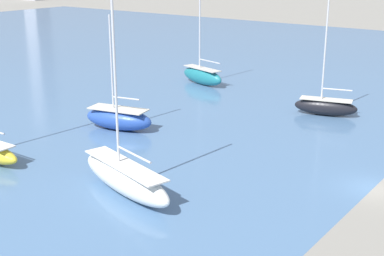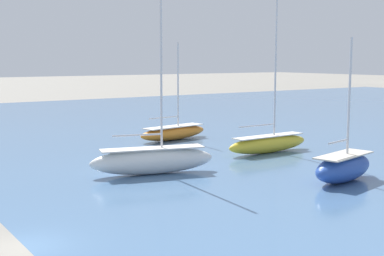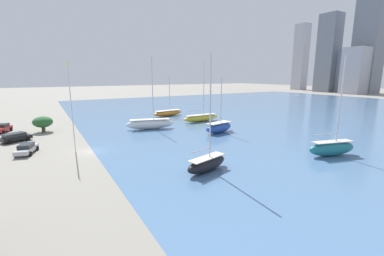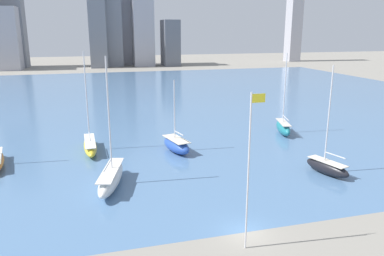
{
  "view_description": "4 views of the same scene",
  "coord_description": "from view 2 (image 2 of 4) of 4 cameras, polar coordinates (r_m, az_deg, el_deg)",
  "views": [
    {
      "loc": [
        -36.06,
        -10.77,
        15.76
      ],
      "look_at": [
        -2.16,
        14.68,
        2.34
      ],
      "focal_mm": 50.0,
      "sensor_mm": 36.0,
      "label": 1
    },
    {
      "loc": [
        26.03,
        -7.33,
        9.34
      ],
      "look_at": [
        1.09,
        9.34,
        5.44
      ],
      "focal_mm": 50.0,
      "sensor_mm": 36.0,
      "label": 2
    },
    {
      "loc": [
        40.55,
        -5.98,
        11.5
      ],
      "look_at": [
        2.31,
        16.38,
        2.36
      ],
      "focal_mm": 24.0,
      "sensor_mm": 36.0,
      "label": 3
    },
    {
      "loc": [
        -12.87,
        -28.46,
        18.06
      ],
      "look_at": [
        -0.32,
        17.42,
        5.55
      ],
      "focal_mm": 35.0,
      "sensor_mm": 36.0,
      "label": 4
    }
  ],
  "objects": [
    {
      "name": "sailboat_white",
      "position": [
        43.58,
        -4.21,
        -3.4
      ],
      "size": [
        4.62,
        10.48,
        15.27
      ],
      "rotation": [
        0.0,
        0.0,
        -0.26
      ],
      "color": "white",
      "rests_on": "harbor_water"
    },
    {
      "name": "sailboat_blue",
      "position": [
        42.49,
        15.85,
        -4.03
      ],
      "size": [
        4.07,
        7.46,
        10.93
      ],
      "rotation": [
        0.0,
        0.0,
        0.23
      ],
      "color": "#284CA8",
      "rests_on": "harbor_water"
    },
    {
      "name": "sailboat_yellow",
      "position": [
        53.87,
        8.17,
        -1.57
      ],
      "size": [
        2.12,
        10.11,
        15.12
      ],
      "rotation": [
        0.0,
        0.0,
        0.03
      ],
      "color": "yellow",
      "rests_on": "harbor_water"
    },
    {
      "name": "sailboat_orange",
      "position": [
        61.87,
        -1.98,
        -0.45
      ],
      "size": [
        3.85,
        9.77,
        11.21
      ],
      "rotation": [
        0.0,
        0.0,
        0.17
      ],
      "color": "orange",
      "rests_on": "harbor_water"
    },
    {
      "name": "ground_plane",
      "position": [
        28.61,
        -17.4,
        -11.99
      ],
      "size": [
        500.0,
        500.0,
        0.0
      ],
      "primitive_type": "plane",
      "color": "gray"
    }
  ]
}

